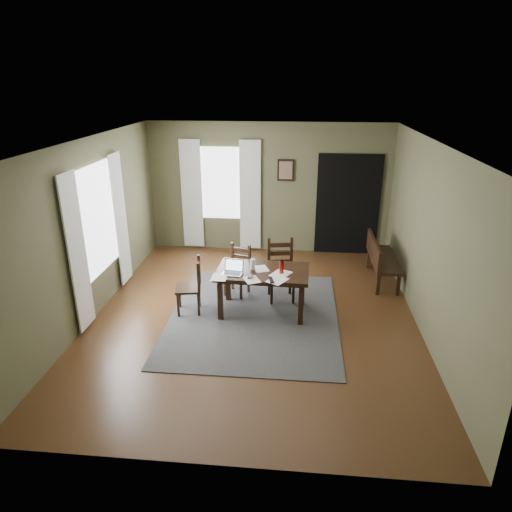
# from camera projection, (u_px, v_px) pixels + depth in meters

# --- Properties ---
(ground) EXTENTS (5.00, 6.00, 0.01)m
(ground) POSITION_uv_depth(u_px,v_px,m) (254.00, 316.00, 7.20)
(ground) COLOR #492C16
(room_shell) EXTENTS (5.02, 6.02, 2.71)m
(room_shell) POSITION_uv_depth(u_px,v_px,m) (254.00, 205.00, 6.54)
(room_shell) COLOR brown
(room_shell) RESTS_ON ground
(rug) EXTENTS (2.60, 3.20, 0.01)m
(rug) POSITION_uv_depth(u_px,v_px,m) (254.00, 315.00, 7.20)
(rug) COLOR #3A3A3A
(rug) RESTS_ON ground
(dining_table) EXTENTS (1.45, 0.89, 0.71)m
(dining_table) POSITION_uv_depth(u_px,v_px,m) (263.00, 275.00, 7.10)
(dining_table) COLOR black
(dining_table) RESTS_ON rug
(chair_end) EXTENTS (0.46, 0.46, 0.90)m
(chair_end) POSITION_uv_depth(u_px,v_px,m) (191.00, 287.00, 7.18)
(chair_end) COLOR black
(chair_end) RESTS_ON rug
(chair_back_left) EXTENTS (0.48, 0.48, 0.86)m
(chair_back_left) POSITION_uv_depth(u_px,v_px,m) (238.00, 271.00, 7.80)
(chair_back_left) COLOR black
(chair_back_left) RESTS_ON rug
(chair_back_right) EXTENTS (0.52, 0.52, 1.02)m
(chair_back_right) POSITION_uv_depth(u_px,v_px,m) (281.00, 271.00, 7.62)
(chair_back_right) COLOR black
(chair_back_right) RESTS_ON rug
(bench) EXTENTS (0.45, 1.40, 0.79)m
(bench) POSITION_uv_depth(u_px,v_px,m) (380.00, 257.00, 8.30)
(bench) COLOR black
(bench) RESTS_ON ground
(laptop) EXTENTS (0.33, 0.28, 0.21)m
(laptop) POSITION_uv_depth(u_px,v_px,m) (233.00, 270.00, 6.95)
(laptop) COLOR #B7B7BC
(laptop) RESTS_ON dining_table
(computer_mouse) EXTENTS (0.08, 0.11, 0.04)m
(computer_mouse) POSITION_uv_depth(u_px,v_px,m) (250.00, 277.00, 6.80)
(computer_mouse) COLOR #3F3F42
(computer_mouse) RESTS_ON dining_table
(tv_remote) EXTENTS (0.09, 0.20, 0.02)m
(tv_remote) POSITION_uv_depth(u_px,v_px,m) (271.00, 280.00, 6.70)
(tv_remote) COLOR black
(tv_remote) RESTS_ON dining_table
(drinking_glass) EXTENTS (0.08, 0.08, 0.16)m
(drinking_glass) POSITION_uv_depth(u_px,v_px,m) (253.00, 264.00, 7.09)
(drinking_glass) COLOR silver
(drinking_glass) RESTS_ON dining_table
(water_bottle) EXTENTS (0.08, 0.08, 0.23)m
(water_bottle) POSITION_uv_depth(u_px,v_px,m) (282.00, 267.00, 6.92)
(water_bottle) COLOR #9C0D0C
(water_bottle) RESTS_ON dining_table
(paper_a) EXTENTS (0.23, 0.30, 0.00)m
(paper_a) POSITION_uv_depth(u_px,v_px,m) (219.00, 277.00, 6.83)
(paper_a) COLOR white
(paper_a) RESTS_ON dining_table
(paper_b) EXTENTS (0.36, 0.39, 0.00)m
(paper_b) POSITION_uv_depth(u_px,v_px,m) (277.00, 280.00, 6.72)
(paper_b) COLOR white
(paper_b) RESTS_ON dining_table
(paper_c) EXTENTS (0.29, 0.33, 0.00)m
(paper_c) POSITION_uv_depth(u_px,v_px,m) (261.00, 269.00, 7.13)
(paper_c) COLOR white
(paper_c) RESTS_ON dining_table
(paper_d) EXTENTS (0.37, 0.41, 0.00)m
(paper_d) POSITION_uv_depth(u_px,v_px,m) (281.00, 274.00, 6.94)
(paper_d) COLOR white
(paper_d) RESTS_ON dining_table
(paper_e) EXTENTS (0.30, 0.33, 0.00)m
(paper_e) POSITION_uv_depth(u_px,v_px,m) (252.00, 280.00, 6.73)
(paper_e) COLOR white
(paper_e) RESTS_ON dining_table
(window_left) EXTENTS (0.01, 1.30, 1.70)m
(window_left) POSITION_uv_depth(u_px,v_px,m) (97.00, 220.00, 7.08)
(window_left) COLOR white
(window_left) RESTS_ON ground
(window_back) EXTENTS (1.00, 0.01, 1.50)m
(window_back) POSITION_uv_depth(u_px,v_px,m) (221.00, 183.00, 9.51)
(window_back) COLOR white
(window_back) RESTS_ON ground
(curtain_left_near) EXTENTS (0.03, 0.48, 2.30)m
(curtain_left_near) POSITION_uv_depth(u_px,v_px,m) (77.00, 254.00, 6.41)
(curtain_left_near) COLOR silver
(curtain_left_near) RESTS_ON ground
(curtain_left_far) EXTENTS (0.03, 0.48, 2.30)m
(curtain_left_far) POSITION_uv_depth(u_px,v_px,m) (121.00, 220.00, 7.93)
(curtain_left_far) COLOR silver
(curtain_left_far) RESTS_ON ground
(curtain_back_left) EXTENTS (0.44, 0.03, 2.30)m
(curtain_back_left) POSITION_uv_depth(u_px,v_px,m) (192.00, 195.00, 9.63)
(curtain_back_left) COLOR silver
(curtain_back_left) RESTS_ON ground
(curtain_back_right) EXTENTS (0.44, 0.03, 2.30)m
(curtain_back_right) POSITION_uv_depth(u_px,v_px,m) (250.00, 196.00, 9.52)
(curtain_back_right) COLOR silver
(curtain_back_right) RESTS_ON ground
(framed_picture) EXTENTS (0.34, 0.03, 0.44)m
(framed_picture) POSITION_uv_depth(u_px,v_px,m) (286.00, 170.00, 9.28)
(framed_picture) COLOR black
(framed_picture) RESTS_ON ground
(doorway_back) EXTENTS (1.30, 0.03, 2.10)m
(doorway_back) POSITION_uv_depth(u_px,v_px,m) (348.00, 205.00, 9.42)
(doorway_back) COLOR black
(doorway_back) RESTS_ON ground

